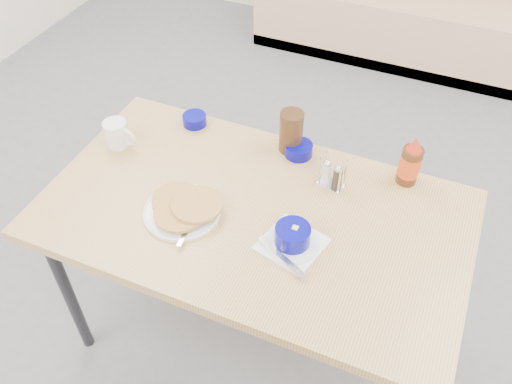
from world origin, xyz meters
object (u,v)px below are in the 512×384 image
at_px(coffee_mug, 117,134).
at_px(creamer_bowl, 195,120).
at_px(butter_bowl, 299,150).
at_px(dining_table, 253,223).
at_px(booth_bench, 400,3).
at_px(amber_tumbler, 291,132).
at_px(grits_setting, 292,238).
at_px(condiment_caddy, 332,176).
at_px(syrup_bottle, 410,163).
at_px(pancake_plate, 183,209).

height_order(coffee_mug, creamer_bowl, coffee_mug).
distance_m(coffee_mug, butter_bowl, 0.67).
height_order(coffee_mug, butter_bowl, coffee_mug).
height_order(dining_table, creamer_bowl, creamer_bowl).
height_order(booth_bench, amber_tumbler, booth_bench).
bearing_deg(coffee_mug, butter_bowl, 18.24).
bearing_deg(creamer_bowl, butter_bowl, -1.43).
bearing_deg(grits_setting, creamer_bowl, 143.21).
bearing_deg(condiment_caddy, amber_tumbler, 161.11).
bearing_deg(amber_tumbler, grits_setting, -68.69).
bearing_deg(amber_tumbler, coffee_mug, -159.25).
height_order(coffee_mug, grits_setting, coffee_mug).
bearing_deg(condiment_caddy, syrup_bottle, 39.67).
distance_m(dining_table, grits_setting, 0.21).
height_order(dining_table, pancake_plate, pancake_plate).
xyz_separation_m(creamer_bowl, amber_tumbler, (0.39, 0.01, 0.06)).
distance_m(coffee_mug, syrup_bottle, 1.05).
bearing_deg(booth_bench, coffee_mug, -103.76).
xyz_separation_m(booth_bench, pancake_plate, (-0.21, -2.63, 0.43)).
bearing_deg(syrup_bottle, creamer_bowl, -179.59).
distance_m(dining_table, creamer_bowl, 0.52).
bearing_deg(butter_bowl, condiment_caddy, -33.35).
height_order(creamer_bowl, syrup_bottle, syrup_bottle).
bearing_deg(pancake_plate, butter_bowl, 59.61).
relative_size(pancake_plate, amber_tumbler, 1.65).
bearing_deg(pancake_plate, booth_bench, 85.52).
relative_size(grits_setting, syrup_bottle, 1.23).
xyz_separation_m(booth_bench, syrup_bottle, (0.43, -2.19, 0.49)).
height_order(pancake_plate, amber_tumbler, amber_tumbler).
bearing_deg(grits_setting, coffee_mug, 165.33).
bearing_deg(condiment_caddy, dining_table, -118.91).
height_order(creamer_bowl, condiment_caddy, condiment_caddy).
bearing_deg(coffee_mug, creamer_bowl, 47.54).
bearing_deg(condiment_caddy, grits_setting, -82.72).
bearing_deg(dining_table, amber_tumbler, 89.70).
xyz_separation_m(dining_table, condiment_caddy, (0.20, 0.22, 0.10)).
relative_size(pancake_plate, coffee_mug, 2.08).
xyz_separation_m(creamer_bowl, condiment_caddy, (0.59, -0.11, 0.02)).
height_order(pancake_plate, grits_setting, grits_setting).
xyz_separation_m(dining_table, syrup_bottle, (0.43, 0.34, 0.14)).
distance_m(dining_table, coffee_mug, 0.61).
relative_size(dining_table, pancake_plate, 5.24).
bearing_deg(amber_tumbler, syrup_bottle, 0.00).
xyz_separation_m(coffee_mug, condiment_caddy, (0.79, 0.11, -0.01)).
xyz_separation_m(booth_bench, grits_setting, (0.17, -2.62, 0.44)).
relative_size(condiment_caddy, syrup_bottle, 0.60).
distance_m(booth_bench, dining_table, 2.56).
distance_m(amber_tumbler, condiment_caddy, 0.23).
height_order(dining_table, butter_bowl, butter_bowl).
xyz_separation_m(coffee_mug, creamer_bowl, (0.20, 0.22, -0.03)).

